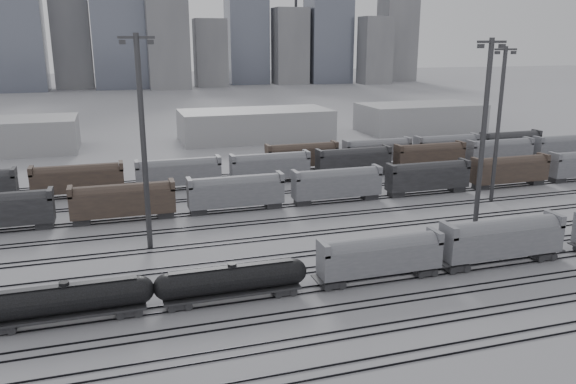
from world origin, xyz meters
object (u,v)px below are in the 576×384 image
object	(u,v)px
hopper_car_a	(380,254)
hopper_car_b	(502,237)
tank_car_a	(66,300)
light_mast_c	(483,135)
tank_car_b	(232,280)

from	to	relation	value
hopper_car_a	hopper_car_b	distance (m)	15.89
tank_car_a	light_mast_c	size ratio (longest dim) A/B	0.62
tank_car_a	light_mast_c	distance (m)	54.26
tank_car_a	tank_car_b	bearing A→B (deg)	-0.00
tank_car_a	hopper_car_b	world-z (taller)	hopper_car_b
hopper_car_b	light_mast_c	size ratio (longest dim) A/B	0.59
tank_car_b	hopper_car_a	bearing A→B (deg)	0.00
light_mast_c	hopper_car_a	bearing A→B (deg)	-152.65
tank_car_a	tank_car_b	world-z (taller)	tank_car_a
hopper_car_a	light_mast_c	xyz separation A→B (m)	(19.46, 10.07, 10.82)
light_mast_c	hopper_car_b	bearing A→B (deg)	-109.56
tank_car_a	tank_car_b	size ratio (longest dim) A/B	1.03
tank_car_a	hopper_car_a	distance (m)	32.58
hopper_car_a	light_mast_c	distance (m)	24.44
tank_car_a	hopper_car_a	bearing A→B (deg)	0.00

